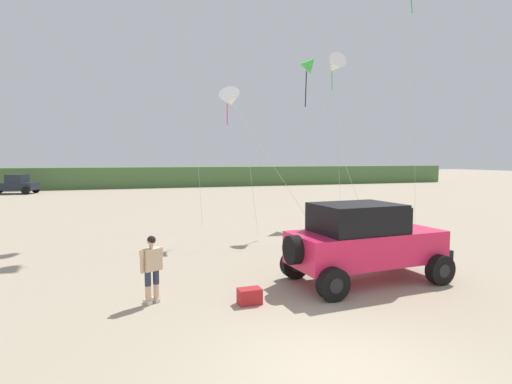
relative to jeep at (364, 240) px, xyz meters
name	(u,v)px	position (x,y,z in m)	size (l,w,h in m)	color
ground_plane	(341,371)	(-3.12, -4.15, -1.20)	(220.00, 220.00, 0.00)	tan
dune_ridge	(136,177)	(-5.12, 44.00, 0.06)	(90.00, 6.62, 2.53)	#4C703D
jeep	(364,240)	(0.00, 0.00, 0.00)	(4.93, 2.64, 2.26)	#EA2151
person_watching	(152,266)	(-5.88, 0.08, -0.26)	(0.57, 0.43, 1.67)	#DBB28E
cooler_box	(250,296)	(-3.63, -0.70, -1.01)	(0.56, 0.36, 0.38)	#B21E23
distant_pickup	(13,185)	(-17.27, 36.68, -0.26)	(4.93, 3.42, 1.98)	#1E232D
kite_red_delta	(309,68)	(2.40, 8.81, 6.83)	(1.14, 5.68, 8.47)	green
kite_green_box	(334,65)	(5.20, 11.29, 7.70)	(1.22, 2.58, 9.59)	white
kite_yellow_diamond	(230,99)	(-1.90, 7.78, 4.95)	(3.46, 4.39, 6.78)	white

